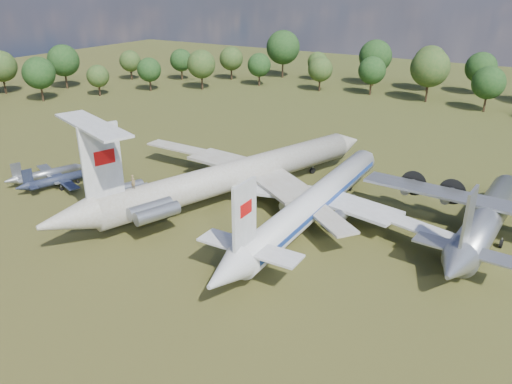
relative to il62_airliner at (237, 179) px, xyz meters
The scene contains 7 objects.
ground 4.73m from the il62_airliner, 119.15° to the right, with size 300.00×300.00×0.00m, color #2B4316.
il62_airliner is the anchor object (origin of this frame).
tu104_jet 12.91m from the il62_airliner, ahead, with size 36.17×48.22×4.82m, color silver, non-canonical shape.
an12_transport 32.20m from the il62_airliner, ahead, with size 30.64×34.24×4.51m, color #A9ACB1, non-canonical shape.
small_prop_west 26.98m from the il62_airliner, 156.49° to the right, with size 9.80×13.37×1.96m, color black, non-canonical shape.
small_prop_northwest 29.96m from the il62_airliner, 160.32° to the right, with size 9.79×13.35×1.96m, color #A0A3A8, non-canonical shape.
person_on_il62 16.04m from the il62_airliner, 109.00° to the right, with size 0.64×0.42×1.75m, color olive.
Camera 1 is at (38.14, -50.66, 28.64)m, focal length 35.00 mm.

